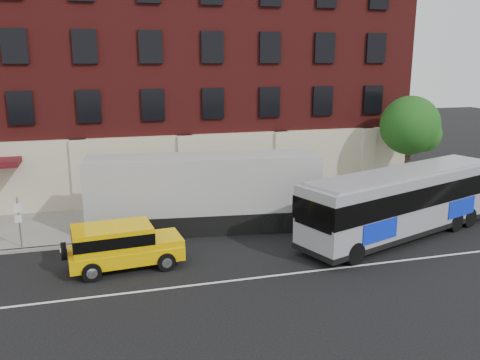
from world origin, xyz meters
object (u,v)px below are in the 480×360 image
object	(u,v)px
yellow_suv	(120,244)
shipping_container	(205,194)
street_tree	(411,128)
city_bus	(404,200)
sign_pole	(19,220)

from	to	relation	value
yellow_suv	shipping_container	bearing A→B (deg)	41.50
yellow_suv	shipping_container	world-z (taller)	shipping_container
street_tree	shipping_container	size ratio (longest dim) A/B	0.53
street_tree	city_bus	distance (m)	7.94
street_tree	sign_pole	bearing A→B (deg)	-171.39
sign_pole	street_tree	bearing A→B (deg)	8.61
city_bus	yellow_suv	bearing A→B (deg)	-178.51
street_tree	yellow_suv	distance (m)	19.22
sign_pole	street_tree	xyz separation A→B (m)	(22.04, 3.34, 2.96)
yellow_suv	shipping_container	distance (m)	5.88
sign_pole	shipping_container	bearing A→B (deg)	4.41
shipping_container	street_tree	bearing A→B (deg)	11.27
shipping_container	yellow_suv	bearing A→B (deg)	-138.50
sign_pole	yellow_suv	distance (m)	5.35
city_bus	yellow_suv	xyz separation A→B (m)	(-13.50, -0.35, -0.75)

